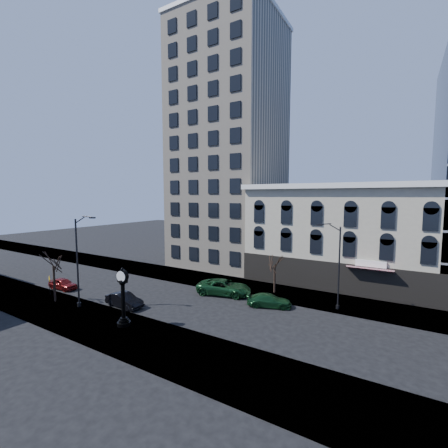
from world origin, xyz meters
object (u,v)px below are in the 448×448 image
Objects in this scene: warning_sign at (49,282)px; car_near_b at (124,300)px; street_lamp_near at (82,237)px; street_clock at (123,299)px; car_near_a at (63,284)px.

warning_sign reaches higher than car_near_b.
street_lamp_near reaches higher than car_near_b.
warning_sign is 0.52× the size of car_near_b.
street_clock is 1.30× the size of car_near_a.
street_clock is 13.36m from warning_sign.
warning_sign is at bearing 166.45° from street_clock.
car_near_b is at bearing 33.57° from warning_sign.
street_lamp_near reaches higher than warning_sign.
street_lamp_near reaches higher than car_near_a.
warning_sign is 0.57× the size of car_near_a.
warning_sign is (-6.67, 0.26, -5.46)m from street_lamp_near.
car_near_a is 10.83m from car_near_b.
street_lamp_near is at bearing 19.45° from warning_sign.
street_lamp_near is 4.25× the size of warning_sign.
street_lamp_near is 2.19× the size of car_near_b.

